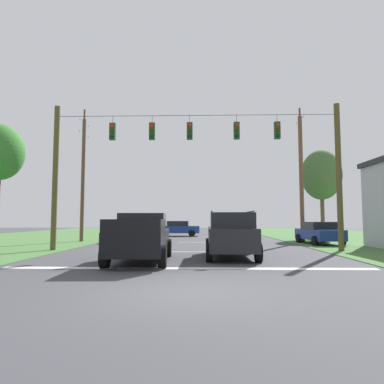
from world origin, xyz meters
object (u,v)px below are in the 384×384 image
(overhead_signal_span, at_px, (195,167))
(utility_pole_near_left, at_px, (83,175))
(suv_black, at_px, (231,234))
(distant_car_oncoming, at_px, (319,233))
(pickup_truck, at_px, (141,237))
(utility_pole_mid_right, at_px, (301,176))
(distant_car_crossing_white, at_px, (129,231))
(distant_car_far_parked, at_px, (178,228))
(tree_roadside_far_right, at_px, (321,175))

(overhead_signal_span, height_order, utility_pole_near_left, utility_pole_near_left)
(suv_black, relative_size, distant_car_oncoming, 1.09)
(distant_car_oncoming, relative_size, utility_pole_near_left, 0.43)
(pickup_truck, xyz_separation_m, utility_pole_mid_right, (9.91, 11.54, 3.91))
(overhead_signal_span, bearing_deg, pickup_truck, -114.47)
(distant_car_crossing_white, distance_m, utility_pole_mid_right, 13.62)
(pickup_truck, relative_size, utility_pole_near_left, 0.54)
(utility_pole_mid_right, bearing_deg, suv_black, -121.42)
(distant_car_oncoming, xyz_separation_m, distant_car_far_parked, (-10.35, 10.95, 0.00))
(pickup_truck, bearing_deg, distant_car_crossing_white, 104.17)
(suv_black, relative_size, utility_pole_near_left, 0.47)
(distant_car_far_parked, height_order, utility_pole_near_left, utility_pole_near_left)
(overhead_signal_span, distance_m, distant_car_oncoming, 10.46)
(distant_car_crossing_white, relative_size, distant_car_far_parked, 1.02)
(distant_car_far_parked, distance_m, utility_pole_mid_right, 13.97)
(overhead_signal_span, relative_size, pickup_truck, 2.89)
(distant_car_crossing_white, height_order, utility_pole_mid_right, utility_pole_mid_right)
(suv_black, relative_size, distant_car_far_parked, 1.11)
(distant_car_crossing_white, relative_size, utility_pole_near_left, 0.43)
(utility_pole_mid_right, height_order, utility_pole_near_left, utility_pole_near_left)
(suv_black, bearing_deg, tree_roadside_far_right, 57.91)
(suv_black, relative_size, tree_roadside_far_right, 0.61)
(overhead_signal_span, xyz_separation_m, distant_car_oncoming, (8.35, 5.04, -3.78))
(suv_black, relative_size, utility_pole_mid_right, 0.48)
(pickup_truck, bearing_deg, overhead_signal_span, 65.53)
(distant_car_oncoming, relative_size, distant_car_far_parked, 1.02)
(tree_roadside_far_right, bearing_deg, overhead_signal_span, -133.11)
(pickup_truck, distance_m, distant_car_oncoming, 14.23)
(overhead_signal_span, xyz_separation_m, pickup_truck, (-2.10, -4.62, -3.61))
(overhead_signal_span, height_order, distant_car_crossing_white, overhead_signal_span)
(distant_car_crossing_white, distance_m, distant_car_far_parked, 9.05)
(overhead_signal_span, xyz_separation_m, tree_roadside_far_right, (11.01, 11.77, 1.03))
(overhead_signal_span, distance_m, distant_car_crossing_white, 9.87)
(utility_pole_mid_right, bearing_deg, tree_roadside_far_right, 56.54)
(pickup_truck, height_order, distant_car_oncoming, pickup_truck)
(distant_car_crossing_white, bearing_deg, distant_car_far_parked, 69.47)
(distant_car_crossing_white, xyz_separation_m, utility_pole_mid_right, (12.98, -0.60, 4.09))
(suv_black, distance_m, utility_pole_mid_right, 12.43)
(utility_pole_near_left, bearing_deg, distant_car_crossing_white, 4.72)
(pickup_truck, distance_m, utility_pole_mid_right, 15.71)
(tree_roadside_far_right, bearing_deg, utility_pole_mid_right, -123.46)
(pickup_truck, height_order, utility_pole_near_left, utility_pole_near_left)
(utility_pole_near_left, bearing_deg, distant_car_far_parked, 52.40)
(distant_car_oncoming, bearing_deg, distant_car_far_parked, 133.37)
(distant_car_far_parked, relative_size, utility_pole_mid_right, 0.43)
(tree_roadside_far_right, bearing_deg, distant_car_far_parked, 162.01)
(overhead_signal_span, relative_size, distant_car_far_parked, 3.64)
(overhead_signal_span, height_order, tree_roadside_far_right, overhead_signal_span)
(utility_pole_mid_right, bearing_deg, overhead_signal_span, -138.47)
(overhead_signal_span, relative_size, distant_car_crossing_white, 3.58)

